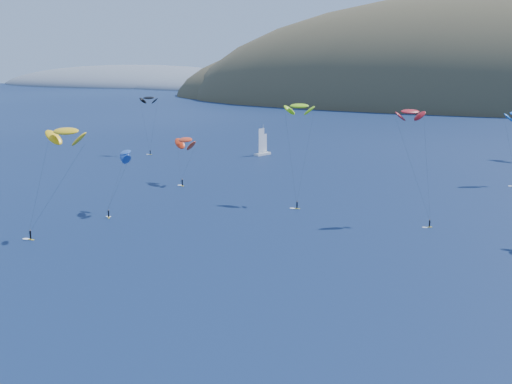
{
  "coord_description": "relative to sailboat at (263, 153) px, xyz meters",
  "views": [
    {
      "loc": [
        51.4,
        -61.85,
        38.72
      ],
      "look_at": [
        -9.88,
        80.0,
        9.0
      ],
      "focal_mm": 50.0,
      "sensor_mm": 36.0,
      "label": 1
    }
  ],
  "objects": [
    {
      "name": "kitesurfer_10",
      "position": [
        8.29,
        -107.9,
        13.85
      ],
      "size": [
        8.43,
        13.81,
        17.24
      ],
      "rotation": [
        0.0,
        0.0,
        -0.9
      ],
      "color": "yellow",
      "rests_on": "ground"
    },
    {
      "name": "headland",
      "position": [
        -388.61,
        555.31,
        -4.33
      ],
      "size": [
        460.0,
        250.0,
        60.0
      ],
      "color": "slate",
      "rests_on": "ground"
    },
    {
      "name": "sailboat",
      "position": [
        0.0,
        0.0,
        0.0
      ],
      "size": [
        10.05,
        8.76,
        12.06
      ],
      "rotation": [
        0.0,
        0.0,
        -0.26
      ],
      "color": "silver",
      "rests_on": "ground"
    },
    {
      "name": "kitesurfer_9",
      "position": [
        75.22,
        -90.15,
        24.8
      ],
      "size": [
        10.95,
        9.29,
        27.84
      ],
      "rotation": [
        0.0,
        0.0,
        0.65
      ],
      "color": "yellow",
      "rests_on": "ground"
    },
    {
      "name": "kitesurfer_12",
      "position": [
        -42.84,
        -14.05,
        21.17
      ],
      "size": [
        7.65,
        4.81,
        24.24
      ],
      "rotation": [
        0.0,
        0.0,
        0.14
      ],
      "color": "yellow",
      "rests_on": "ground"
    },
    {
      "name": "kitesurfer_1",
      "position": [
        2.31,
        -66.32,
        12.33
      ],
      "size": [
        10.82,
        10.74,
        16.08
      ],
      "rotation": [
        0.0,
        0.0,
        -0.54
      ],
      "color": "yellow",
      "rests_on": "ground"
    },
    {
      "name": "kitesurfer_2",
      "position": [
        9.69,
        -132.36,
        21.62
      ],
      "size": [
        10.28,
        11.03,
        25.45
      ],
      "rotation": [
        0.0,
        0.0,
        -0.05
      ],
      "color": "yellow",
      "rests_on": "ground"
    },
    {
      "name": "kitesurfer_3",
      "position": [
        43.52,
        -78.31,
        24.5
      ],
      "size": [
        8.25,
        12.77,
        27.75
      ],
      "rotation": [
        0.0,
        0.0,
        0.08
      ],
      "color": "yellow",
      "rests_on": "ground"
    }
  ]
}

